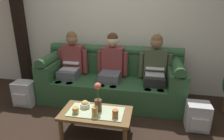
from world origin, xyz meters
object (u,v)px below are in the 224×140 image
Objects in this scene: cup_near_left at (76,110)px; backpack_right at (198,116)px; person_left at (71,63)px; coffee_table at (96,115)px; cup_near_right at (115,114)px; flower_vase at (98,99)px; cup_far_center at (95,111)px; backpack_left at (25,94)px; person_right at (155,68)px; couch at (112,80)px; snack_bowl at (85,105)px; person_middle at (112,65)px.

cup_near_left is 0.21× the size of backpack_right.
person_left is 1.30× the size of coffee_table.
backpack_right is at bearing 24.11° from cup_near_right.
flower_vase is 0.17m from cup_far_center.
person_left reaches higher than backpack_left.
person_right is 1.41m from cup_far_center.
couch is 6.34× the size of backpack_right.
snack_bowl is 1.57× the size of cup_near_left.
person_left is at bearing -179.95° from person_middle.
couch is 23.13× the size of cup_near_right.
couch reaches higher than cup_near_left.
snack_bowl is (-0.93, -0.99, -0.26)m from person_right.
flower_vase is 3.76× the size of cup_near_right.
couch is at bearing 91.50° from flower_vase.
couch is at bearing 90.81° from cup_far_center.
person_middle reaches higher than backpack_right.
person_middle reaches higher than coffee_table.
person_right reaches higher than cup_near_right.
person_right is 2.31m from backpack_left.
flower_vase is (0.03, -1.04, -0.13)m from person_middle.
cup_near_right is (0.28, -1.16, 0.04)m from couch.
coffee_table is at bearing -139.95° from flower_vase.
flower_vase is (0.03, 0.02, 0.23)m from coffee_table.
person_right reaches higher than flower_vase.
cup_near_right is at bearing -0.09° from cup_near_left.
person_middle reaches higher than flower_vase.
person_left is 1.29m from cup_near_left.
cup_far_center reaches higher than backpack_right.
cup_far_center is 0.29× the size of backpack_left.
backpack_left is (-1.45, -0.52, -0.16)m from couch.
flower_vase is at bearing 40.05° from coffee_table.
cup_far_center is at bearing -2.88° from cup_near_left.
person_left reaches higher than couch.
person_middle and person_right have the same top height.
person_left is at bearing 126.97° from flower_vase.
coffee_table is at bearing -90.00° from couch.
backpack_right is (2.83, -0.15, -0.02)m from backpack_left.
backpack_right is (1.36, 0.50, -0.22)m from cup_far_center.
person_middle is 0.76m from person_right.
person_middle is 1.12m from coffee_table.
cup_near_right is at bearing -76.47° from person_middle.
person_right is at bearing 13.20° from backpack_left.
snack_bowl reaches higher than backpack_left.
snack_bowl is 0.33× the size of backpack_right.
person_right is 2.87× the size of backpack_left.
snack_bowl is 0.18m from cup_near_left.
cup_near_right is at bearing -24.62° from flower_vase.
snack_bowl is 1.37m from backpack_left.
person_middle is 1.30× the size of coffee_table.
couch is 1.19m from cup_near_left.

